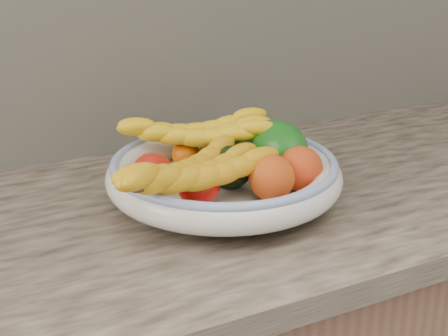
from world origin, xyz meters
TOP-DOWN VIEW (x-y plane):
  - fruit_bowl at (0.00, 1.66)m, footprint 0.39×0.39m
  - clementine_back_left at (-0.02, 1.76)m, footprint 0.05×0.05m
  - clementine_back_right at (0.04, 1.77)m, footprint 0.07×0.07m
  - tomato_left at (-0.11, 1.69)m, footprint 0.08×0.08m
  - tomato_near_left at (-0.07, 1.60)m, footprint 0.08×0.08m
  - avocado_center at (-0.00, 1.66)m, footprint 0.10×0.12m
  - avocado_right at (0.06, 1.70)m, footprint 0.11×0.11m
  - green_mango at (0.11, 1.67)m, footprint 0.13×0.15m
  - peach_front at (0.04, 1.57)m, footprint 0.09×0.09m
  - peach_right at (0.10, 1.58)m, footprint 0.08×0.08m
  - banana_bunch_back at (-0.01, 1.75)m, footprint 0.30×0.19m
  - banana_bunch_front at (-0.08, 1.59)m, footprint 0.33×0.22m

SIDE VIEW (x-z plane):
  - fruit_bowl at x=0.00m, z-range 0.91..0.99m
  - clementine_back_left at x=-0.02m, z-range 0.93..0.98m
  - clementine_back_right at x=0.04m, z-range 0.93..0.98m
  - tomato_left at x=-0.11m, z-range 0.93..0.99m
  - tomato_near_left at x=-0.07m, z-range 0.93..0.99m
  - avocado_center at x=0.00m, z-range 0.93..1.00m
  - avocado_right at x=0.06m, z-range 0.93..1.00m
  - peach_front at x=0.04m, z-range 0.93..1.00m
  - peach_right at x=0.10m, z-range 0.93..1.00m
  - green_mango at x=0.11m, z-range 0.92..1.03m
  - banana_bunch_front at x=-0.08m, z-range 0.94..1.02m
  - banana_bunch_back at x=-0.01m, z-range 0.95..1.03m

